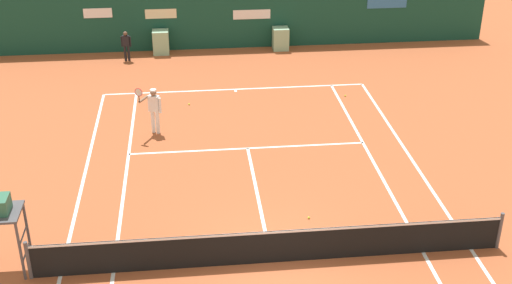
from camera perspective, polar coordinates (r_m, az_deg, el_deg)
The scene contains 8 objects.
ground_plane at distance 18.16m, azimuth 1.08°, elevation -8.94°, with size 80.00×80.00×0.01m.
tennis_net at distance 17.40m, azimuth 1.33°, elevation -8.68°, with size 12.10×0.10×1.07m.
sponsor_back_wall at distance 32.44m, azimuth -2.56°, elevation 10.03°, with size 25.00×1.02×2.64m.
player_on_baseline at distance 24.04m, azimuth -8.56°, elevation 2.92°, with size 0.86×0.65×1.88m.
ball_kid_centre_post at distance 31.39m, azimuth -10.82°, elevation 8.07°, with size 0.45×0.20×1.37m.
tennis_ball_by_sideline at distance 26.54m, azimuth -5.63°, elevation 3.18°, with size 0.07×0.07×0.07m, color #CCE033.
tennis_ball_mid_court at distance 19.39m, azimuth 4.44°, elevation -6.34°, with size 0.07×0.07×0.07m, color #CCE033.
tennis_ball_near_service_line at distance 27.42m, azimuth 7.48°, elevation 3.87°, with size 0.07×0.07×0.07m, color #CCE033.
Camera 1 is at (-1.91, -14.05, 10.60)m, focal length 47.77 mm.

